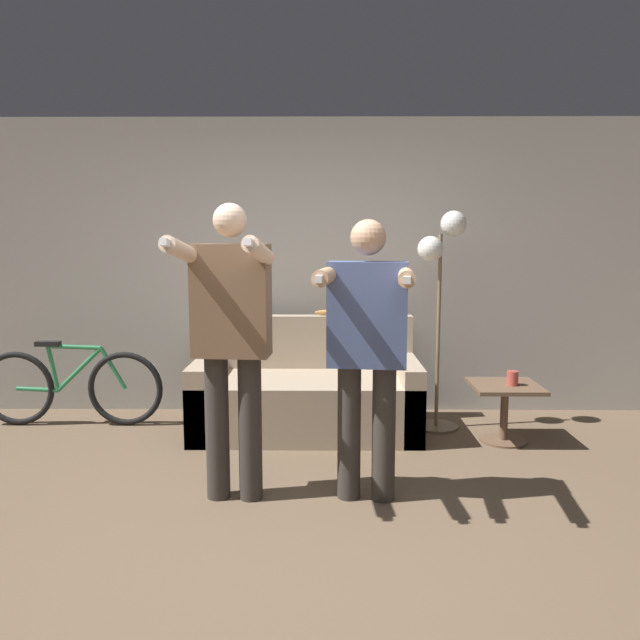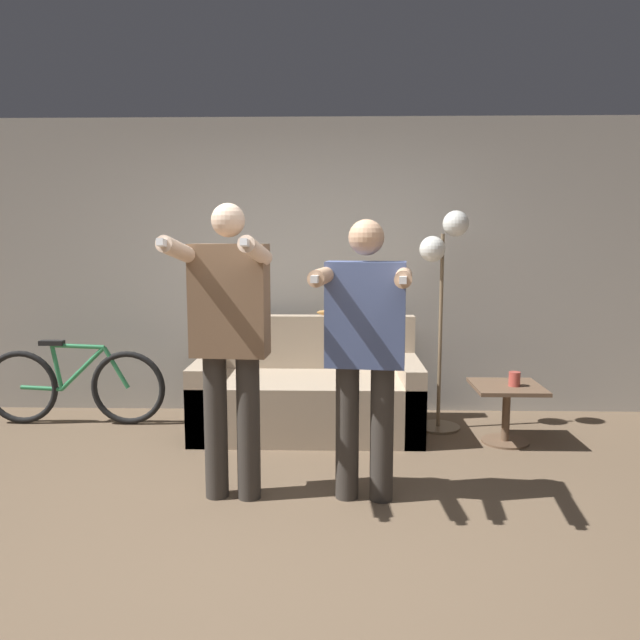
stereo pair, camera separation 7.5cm
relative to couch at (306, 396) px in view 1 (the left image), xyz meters
name	(u,v)px [view 1 (the left image)]	position (x,y,z in m)	size (l,w,h in m)	color
ground_plane	(284,544)	(-0.06, -1.91, -0.29)	(16.00, 16.00, 0.00)	brown
wall_back	(302,267)	(-0.06, 0.64, 1.01)	(10.00, 0.05, 2.60)	#B7B2A8
couch	(306,396)	(0.00, 0.00, 0.00)	(1.79, 0.90, 0.90)	tan
person_left	(231,331)	(-0.40, -1.35, 0.74)	(0.55, 0.70, 1.76)	#38332D
person_right	(367,340)	(0.40, -1.35, 0.68)	(0.58, 0.72, 1.67)	#38332D
cat	(351,307)	(0.37, 0.34, 0.69)	(0.50, 0.13, 0.17)	tan
floor_lamp	(441,266)	(1.08, 0.08, 1.05)	(0.39, 0.36, 1.78)	#756047
side_table	(505,400)	(1.53, -0.27, 0.04)	(0.51, 0.51, 0.45)	brown
cup	(513,378)	(1.58, -0.30, 0.22)	(0.09, 0.09, 0.11)	#B7473D
bicycle	(71,387)	(-1.97, 0.12, 0.04)	(1.54, 0.07, 0.71)	black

